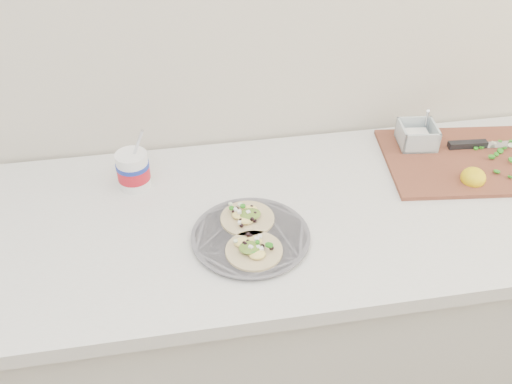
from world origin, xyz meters
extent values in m
cube|color=beige|center=(0.00, 1.73, 1.30)|extent=(3.50, 0.05, 2.60)
cube|color=beige|center=(0.00, 1.43, 0.43)|extent=(2.40, 0.62, 0.86)
cube|color=silver|center=(0.00, 1.41, 0.88)|extent=(2.44, 0.66, 0.04)
cylinder|color=#5C5B62|center=(0.24, 1.32, 0.91)|extent=(0.26, 0.26, 0.01)
cylinder|color=#5C5B62|center=(0.24, 1.32, 0.91)|extent=(0.28, 0.28, 0.00)
cylinder|color=white|center=(-0.03, 1.58, 0.95)|extent=(0.08, 0.08, 0.10)
cylinder|color=red|center=(-0.03, 1.58, 0.95)|extent=(0.08, 0.08, 0.04)
cylinder|color=#192D99|center=(-0.03, 1.58, 0.97)|extent=(0.09, 0.09, 0.01)
cube|color=brown|center=(0.89, 1.53, 0.91)|extent=(0.50, 0.38, 0.01)
cube|color=white|center=(0.77, 1.63, 0.93)|extent=(0.07, 0.07, 0.03)
ellipsoid|color=yellow|center=(0.85, 1.43, 0.93)|extent=(0.06, 0.06, 0.05)
cube|color=silver|center=(1.04, 1.57, 0.91)|extent=(0.17, 0.05, 0.00)
cube|color=black|center=(0.91, 1.58, 0.92)|extent=(0.11, 0.03, 0.02)
camera|label=1|loc=(0.09, 0.35, 1.81)|focal=40.00mm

